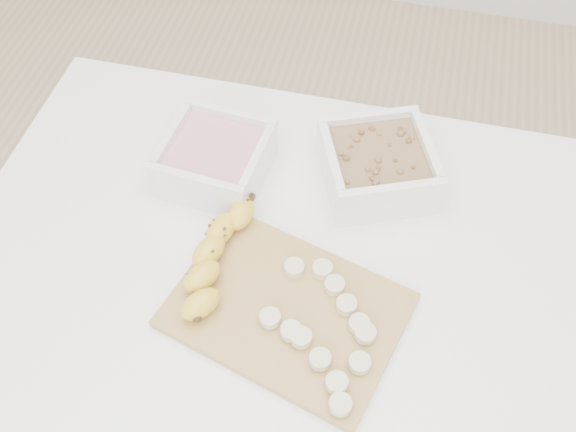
% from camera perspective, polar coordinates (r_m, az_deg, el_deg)
% --- Properties ---
extents(ground, '(3.50, 3.50, 0.00)m').
position_cam_1_polar(ground, '(1.66, -0.25, -17.62)').
color(ground, '#C6AD89').
rests_on(ground, ground).
extents(table, '(1.00, 0.70, 0.75)m').
position_cam_1_polar(table, '(1.06, -0.38, -6.27)').
color(table, white).
rests_on(table, ground).
extents(bowl_yogurt, '(0.17, 0.17, 0.07)m').
position_cam_1_polar(bowl_yogurt, '(1.05, -6.50, 5.16)').
color(bowl_yogurt, white).
rests_on(bowl_yogurt, table).
extents(bowl_granola, '(0.22, 0.22, 0.08)m').
position_cam_1_polar(bowl_granola, '(1.04, 7.97, 4.55)').
color(bowl_granola, white).
rests_on(bowl_granola, table).
extents(cutting_board, '(0.36, 0.30, 0.01)m').
position_cam_1_polar(cutting_board, '(0.92, -0.10, -8.38)').
color(cutting_board, '#AE874B').
rests_on(cutting_board, table).
extents(banana, '(0.11, 0.22, 0.04)m').
position_cam_1_polar(banana, '(0.94, -6.44, -3.72)').
color(banana, gold).
rests_on(banana, cutting_board).
extents(banana_slices, '(0.16, 0.22, 0.02)m').
position_cam_1_polar(banana_slices, '(0.89, 3.39, -9.88)').
color(banana_slices, beige).
rests_on(banana_slices, cutting_board).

